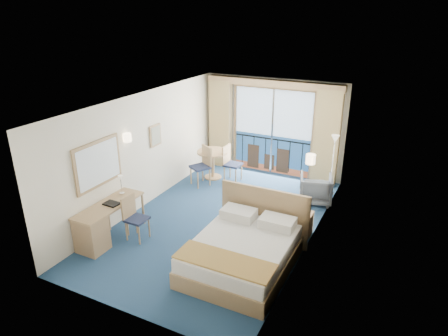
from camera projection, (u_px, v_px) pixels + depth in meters
floor at (221, 221)px, 8.95m from camera, size 6.50×6.50×0.00m
room_walls at (220, 145)px, 8.28m from camera, size 4.04×6.54×2.72m
balcony_door at (272, 134)px, 11.20m from camera, size 2.36×0.03×2.52m
curtain_left at (221, 124)px, 11.66m from camera, size 0.65×0.22×2.55m
curtain_right at (327, 138)px, 10.38m from camera, size 0.65×0.22×2.55m
pelmet at (273, 83)px, 10.56m from camera, size 3.80×0.25×0.18m
mirror at (98, 164)px, 7.93m from camera, size 0.05×1.25×0.95m
wall_print at (155, 135)px, 9.54m from camera, size 0.04×0.42×0.52m
sconce_left at (127, 137)px, 8.56m from camera, size 0.18×0.18×0.18m
sconce_right at (311, 159)px, 7.33m from camera, size 0.18×0.18×0.18m
bed at (243, 251)px, 7.25m from camera, size 1.85×2.20×1.16m
nightstand at (302, 224)px, 8.31m from camera, size 0.39×0.37×0.51m
phone at (301, 211)px, 8.19m from camera, size 0.19×0.16×0.08m
armchair at (316, 189)px, 9.70m from camera, size 0.93×0.94×0.70m
floor_lamp at (334, 150)px, 9.81m from camera, size 0.22×0.22×1.56m
desk at (96, 229)px, 7.81m from camera, size 0.55×1.60×0.75m
desk_chair at (133, 215)px, 8.09m from camera, size 0.42×0.41×0.94m
folder at (112, 204)px, 8.04m from camera, size 0.32×0.24×0.03m
desk_lamp at (121, 181)px, 8.36m from camera, size 0.11×0.11×0.41m
round_table at (213, 158)px, 11.01m from camera, size 0.87×0.87×0.78m
table_chair_a at (230, 161)px, 10.84m from camera, size 0.45×0.44×1.00m
table_chair_b at (203, 163)px, 10.60m from camera, size 0.62×0.63×1.06m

